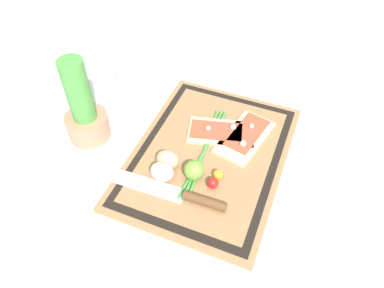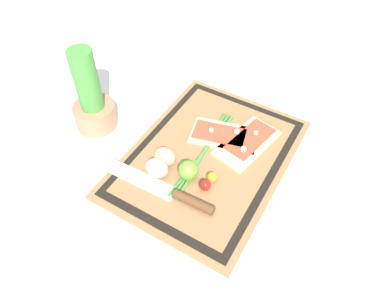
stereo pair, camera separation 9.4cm
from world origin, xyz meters
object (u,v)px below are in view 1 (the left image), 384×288
pizza_slice_far (220,132)px  cherry_tomato_red (213,183)px  pizza_slice_near (245,136)px  herb_pot (84,112)px  knife (182,195)px  cherry_tomato_yellow (218,174)px  sauce_jar (131,79)px  lime (194,170)px  egg_brown (168,159)px  egg_pink (162,172)px

pizza_slice_far → cherry_tomato_red: size_ratio=7.02×
pizza_slice_near → herb_pot: 0.42m
knife → cherry_tomato_yellow: 0.10m
pizza_slice_near → herb_pot: bearing=108.3°
cherry_tomato_yellow → herb_pot: (0.02, 0.37, 0.05)m
cherry_tomato_yellow → sauce_jar: bearing=57.0°
lime → herb_pot: size_ratio=0.20×
lime → cherry_tomato_red: bearing=-101.3°
egg_brown → egg_pink: 0.04m
pizza_slice_near → pizza_slice_far: (-0.01, 0.07, 0.00)m
pizza_slice_far → egg_brown: size_ratio=3.29×
egg_brown → knife: bearing=-137.2°
lime → herb_pot: bearing=83.1°
pizza_slice_far → cherry_tomato_yellow: (-0.14, -0.04, 0.01)m
knife → sauce_jar: sauce_jar is taller
pizza_slice_near → cherry_tomato_yellow: same height
pizza_slice_near → sauce_jar: (0.08, 0.37, 0.02)m
cherry_tomato_yellow → egg_brown: bearing=94.8°
egg_pink → pizza_slice_near: bearing=-36.0°
pizza_slice_far → sauce_jar: sauce_jar is taller
cherry_tomato_red → herb_pot: bearing=82.5°
knife → herb_pot: 0.33m
egg_brown → cherry_tomato_red: size_ratio=2.14×
egg_brown → cherry_tomato_red: egg_brown is taller
cherry_tomato_yellow → herb_pot: size_ratio=0.10×
pizza_slice_near → cherry_tomato_yellow: 0.15m
knife → cherry_tomato_red: size_ratio=11.69×
egg_pink → herb_pot: size_ratio=0.24×
egg_brown → herb_pot: size_ratio=0.24×
pizza_slice_far → cherry_tomato_red: 0.17m
knife → egg_brown: 0.10m
pizza_slice_near → egg_pink: 0.25m
knife → lime: (0.06, -0.00, 0.02)m
cherry_tomato_red → herb_pot: herb_pot is taller
egg_brown → pizza_slice_far: bearing=-28.5°
egg_brown → herb_pot: herb_pot is taller
sauce_jar → egg_brown: bearing=-136.4°
pizza_slice_near → knife: 0.25m
egg_brown → egg_pink: same height
pizza_slice_near → cherry_tomato_yellow: (-0.15, 0.02, 0.01)m
egg_pink → cherry_tomato_red: egg_pink is taller
egg_pink → pizza_slice_far: bearing=-22.6°
herb_pot → cherry_tomato_red: bearing=-97.5°
pizza_slice_far → cherry_tomato_yellow: 0.15m
pizza_slice_far → lime: 0.16m
pizza_slice_near → egg_pink: egg_pink is taller
egg_brown → cherry_tomato_red: bearing=-98.5°
herb_pot → egg_pink: bearing=-105.6°
pizza_slice_far → pizza_slice_near: bearing=-81.8°
pizza_slice_near → sauce_jar: size_ratio=2.02×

